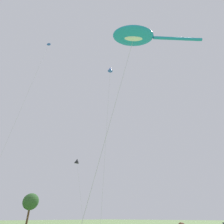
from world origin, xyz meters
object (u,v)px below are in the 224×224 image
object	(u,v)px
big_show_kite	(135,36)
small_kite_tiny_distant	(77,161)
tree_oak_right	(31,202)
small_kite_box_yellow	(110,70)
small_kite_streamer_purple	(46,51)

from	to	relation	value
big_show_kite	small_kite_tiny_distant	distance (m)	22.86
small_kite_tiny_distant	tree_oak_right	xyz separation A→B (m)	(7.28, 29.01, -4.79)
big_show_kite	small_kite_box_yellow	distance (m)	8.10
small_kite_box_yellow	small_kite_tiny_distant	xyz separation A→B (m)	(5.08, 12.57, -10.07)
small_kite_tiny_distant	small_kite_streamer_purple	xyz separation A→B (m)	(-12.23, -6.09, 12.87)
small_kite_streamer_purple	big_show_kite	bearing A→B (deg)	173.25
small_kite_tiny_distant	small_kite_streamer_purple	bearing A→B (deg)	20.23
big_show_kite	small_kite_tiny_distant	world-z (taller)	big_show_kite
big_show_kite	small_kite_streamer_purple	xyz separation A→B (m)	(-3.57, 13.45, 4.79)
small_kite_streamer_purple	tree_oak_right	world-z (taller)	small_kite_streamer_purple
small_kite_box_yellow	small_kite_tiny_distant	distance (m)	16.88
tree_oak_right	small_kite_streamer_purple	bearing A→B (deg)	-119.07
big_show_kite	tree_oak_right	world-z (taller)	big_show_kite
small_kite_tiny_distant	tree_oak_right	world-z (taller)	small_kite_tiny_distant
big_show_kite	tree_oak_right	distance (m)	52.70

